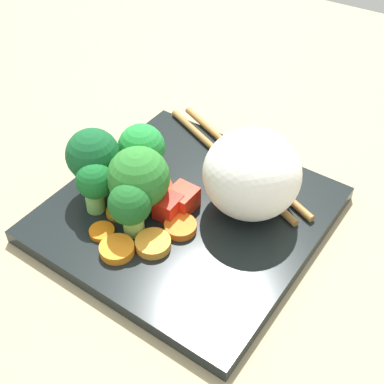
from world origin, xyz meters
TOP-DOWN VIEW (x-y plane):
  - ground_plane at (0.00, 0.00)cm, footprint 110.00×110.00cm
  - square_plate at (0.00, 0.00)cm, footprint 24.45×24.45cm
  - rice_mound at (4.67, 3.36)cm, footprint 12.42×12.42cm
  - broccoli_floret_0 at (-2.68, -4.81)cm, footprint 3.80×3.80cm
  - broccoli_floret_1 at (-3.68, -2.19)cm, footprint 5.66×5.66cm
  - broccoli_floret_2 at (-6.99, -4.31)cm, footprint 3.45×3.45cm
  - broccoli_floret_3 at (-8.66, -2.36)cm, footprint 5.00×5.00cm
  - broccoli_floret_4 at (-5.95, 1.33)cm, footprint 4.49×4.49cm
  - carrot_slice_0 at (0.36, -5.44)cm, footprint 4.24×4.24cm
  - carrot_slice_1 at (-2.24, -7.60)cm, footprint 4.23×4.23cm
  - carrot_slice_2 at (0.89, -2.51)cm, footprint 3.91×3.91cm
  - carrot_slice_3 at (-5.04, -3.87)cm, footprint 2.39×2.39cm
  - carrot_slice_4 at (-7.43, -0.41)cm, footprint 3.63×3.63cm
  - carrot_slice_5 at (-4.75, -6.59)cm, footprint 2.31×2.31cm
  - pepper_chunk_0 at (-0.52, 0.35)cm, footprint 2.53×2.73cm
  - pepper_chunk_2 at (-3.69, 0.66)cm, footprint 3.64×3.53cm
  - pepper_chunk_3 at (-1.01, -1.60)cm, footprint 2.08×2.34cm
  - chicken_piece_0 at (-6.01, -1.84)cm, footprint 3.73×3.81cm
  - chopstick_pair at (0.72, 8.34)cm, footprint 19.78×10.64cm

SIDE VIEW (x-z plane):
  - ground_plane at x=0.00cm, z-range -2.00..0.00cm
  - square_plate at x=0.00cm, z-range 0.00..1.38cm
  - carrot_slice_3 at x=-5.04cm, z-range 1.38..1.80cm
  - carrot_slice_5 at x=-4.75cm, z-range 1.38..1.83cm
  - carrot_slice_4 at x=-7.43cm, z-range 1.38..1.83cm
  - chopstick_pair at x=0.72cm, z-range 1.38..2.10cm
  - carrot_slice_2 at x=0.89cm, z-range 1.38..2.10cm
  - carrot_slice_1 at x=-2.24cm, z-range 1.38..2.18cm
  - carrot_slice_0 at x=0.36cm, z-range 1.38..2.18cm
  - pepper_chunk_2 at x=-3.69cm, z-range 1.38..2.77cm
  - pepper_chunk_0 at x=-0.52cm, z-range 1.38..3.44cm
  - pepper_chunk_3 at x=-1.01cm, z-range 1.38..3.52cm
  - chicken_piece_0 at x=-6.01cm, z-range 1.38..3.74cm
  - broccoli_floret_0 at x=-2.68cm, z-range 1.78..7.00cm
  - broccoli_floret_2 at x=-6.99cm, z-range 1.92..7.17cm
  - broccoli_floret_4 at x=-5.95cm, z-range 1.94..8.21cm
  - broccoli_floret_1 at x=-3.68cm, z-range 1.80..8.49cm
  - rice_mound at x=4.67cm, z-range 1.38..9.43cm
  - broccoli_floret_3 at x=-8.66cm, z-range 2.15..9.10cm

